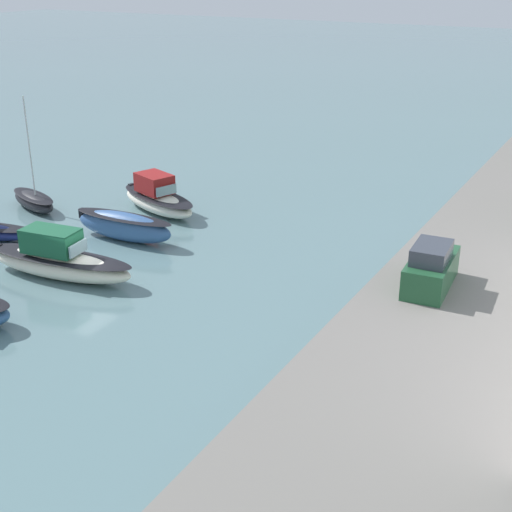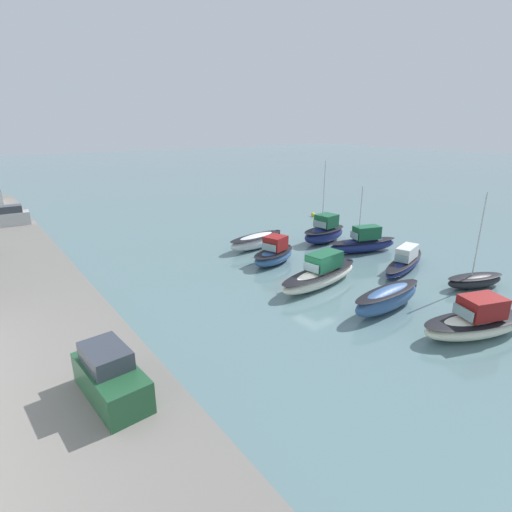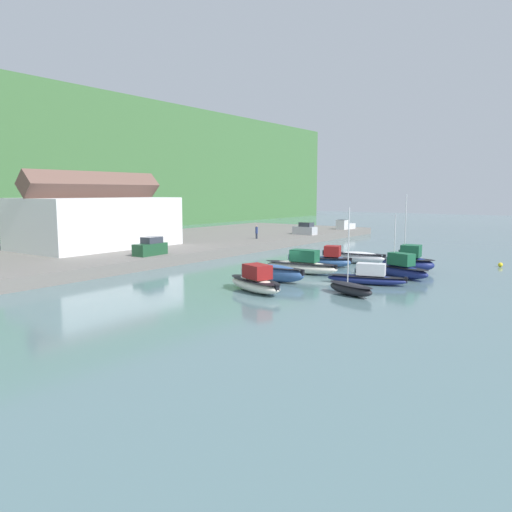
{
  "view_description": "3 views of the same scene",
  "coord_description": "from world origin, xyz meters",
  "px_view_note": "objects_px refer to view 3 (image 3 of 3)",
  "views": [
    {
      "loc": [
        24.76,
        24.13,
        15.08
      ],
      "look_at": [
        -3.16,
        8.55,
        1.78
      ],
      "focal_mm": 50.0,
      "sensor_mm": 36.0,
      "label": 1
    },
    {
      "loc": [
        -19.68,
        20.07,
        12.04
      ],
      "look_at": [
        3.96,
        2.68,
        2.18
      ],
      "focal_mm": 28.0,
      "sensor_mm": 36.0,
      "label": 2
    },
    {
      "loc": [
        -45.09,
        -28.1,
        8.67
      ],
      "look_at": [
        1.91,
        6.13,
        1.21
      ],
      "focal_mm": 35.0,
      "sensor_mm": 36.0,
      "label": 3
    }
  ],
  "objects_px": {
    "moored_boat_2": "(302,265)",
    "moored_boat_3": "(331,259)",
    "moored_boat_4": "(359,257)",
    "mooring_buoy_0": "(500,265)",
    "person_on_quay": "(257,232)",
    "moored_boat_8": "(408,261)",
    "moored_boat_5": "(350,288)",
    "parked_car_1": "(150,247)",
    "moored_boat_0": "(255,282)",
    "moored_boat_7": "(399,269)",
    "moored_boat_1": "(275,273)",
    "parked_car_0": "(305,229)",
    "moored_boat_6": "(368,277)",
    "pickup_truck_1": "(345,225)"
  },
  "relations": [
    {
      "from": "moored_boat_2",
      "to": "moored_boat_3",
      "type": "bearing_deg",
      "value": -9.81
    },
    {
      "from": "moored_boat_4",
      "to": "mooring_buoy_0",
      "type": "distance_m",
      "value": 16.2
    },
    {
      "from": "person_on_quay",
      "to": "moored_boat_8",
      "type": "bearing_deg",
      "value": -110.7
    },
    {
      "from": "moored_boat_5",
      "to": "moored_boat_8",
      "type": "distance_m",
      "value": 15.5
    },
    {
      "from": "moored_boat_5",
      "to": "person_on_quay",
      "type": "bearing_deg",
      "value": 67.79
    },
    {
      "from": "parked_car_1",
      "to": "moored_boat_8",
      "type": "bearing_deg",
      "value": -156.83
    },
    {
      "from": "moored_boat_4",
      "to": "person_on_quay",
      "type": "xyz_separation_m",
      "value": [
        8.23,
        21.48,
        1.58
      ]
    },
    {
      "from": "moored_boat_0",
      "to": "person_on_quay",
      "type": "xyz_separation_m",
      "value": [
        29.84,
        21.56,
        1.46
      ]
    },
    {
      "from": "mooring_buoy_0",
      "to": "moored_boat_0",
      "type": "bearing_deg",
      "value": 153.11
    },
    {
      "from": "moored_boat_7",
      "to": "moored_boat_3",
      "type": "bearing_deg",
      "value": 91.78
    },
    {
      "from": "moored_boat_1",
      "to": "parked_car_0",
      "type": "xyz_separation_m",
      "value": [
        36.25,
        17.98,
        1.28
      ]
    },
    {
      "from": "moored_boat_0",
      "to": "moored_boat_4",
      "type": "relative_size",
      "value": 1.05
    },
    {
      "from": "moored_boat_2",
      "to": "moored_boat_8",
      "type": "bearing_deg",
      "value": -53.94
    },
    {
      "from": "moored_boat_2",
      "to": "moored_boat_7",
      "type": "xyz_separation_m",
      "value": [
        3.56,
        -9.34,
        -0.0
      ]
    },
    {
      "from": "moored_boat_6",
      "to": "person_on_quay",
      "type": "xyz_separation_m",
      "value": [
        20.72,
        28.06,
        1.64
      ]
    },
    {
      "from": "moored_boat_8",
      "to": "moored_boat_4",
      "type": "bearing_deg",
      "value": 63.23
    },
    {
      "from": "moored_boat_4",
      "to": "parked_car_0",
      "type": "distance_m",
      "value": 27.64
    },
    {
      "from": "moored_boat_3",
      "to": "parked_car_1",
      "type": "relative_size",
      "value": 1.27
    },
    {
      "from": "parked_car_0",
      "to": "moored_boat_2",
      "type": "bearing_deg",
      "value": -146.36
    },
    {
      "from": "moored_boat_5",
      "to": "mooring_buoy_0",
      "type": "relative_size",
      "value": 14.02
    },
    {
      "from": "moored_boat_4",
      "to": "moored_boat_7",
      "type": "relative_size",
      "value": 0.93
    },
    {
      "from": "moored_boat_2",
      "to": "mooring_buoy_0",
      "type": "bearing_deg",
      "value": -49.77
    },
    {
      "from": "moored_boat_3",
      "to": "parked_car_1",
      "type": "xyz_separation_m",
      "value": [
        -11.53,
        17.89,
        1.26
      ]
    },
    {
      "from": "moored_boat_1",
      "to": "moored_boat_4",
      "type": "xyz_separation_m",
      "value": [
        16.49,
        -1.3,
        -0.11
      ]
    },
    {
      "from": "parked_car_1",
      "to": "parked_car_0",
      "type": "bearing_deg",
      "value": -94.26
    },
    {
      "from": "moored_boat_3",
      "to": "moored_boat_4",
      "type": "bearing_deg",
      "value": -33.98
    },
    {
      "from": "moored_boat_2",
      "to": "parked_car_1",
      "type": "height_order",
      "value": "parked_car_1"
    },
    {
      "from": "moored_boat_6",
      "to": "parked_car_0",
      "type": "bearing_deg",
      "value": 23.09
    },
    {
      "from": "moored_boat_0",
      "to": "moored_boat_6",
      "type": "xyz_separation_m",
      "value": [
        9.12,
        -6.5,
        -0.18
      ]
    },
    {
      "from": "moored_boat_0",
      "to": "moored_boat_2",
      "type": "height_order",
      "value": "moored_boat_2"
    },
    {
      "from": "moored_boat_3",
      "to": "moored_boat_4",
      "type": "distance_m",
      "value": 4.85
    },
    {
      "from": "moored_boat_1",
      "to": "moored_boat_7",
      "type": "distance_m",
      "value": 12.89
    },
    {
      "from": "moored_boat_1",
      "to": "mooring_buoy_0",
      "type": "xyz_separation_m",
      "value": [
        23.49,
        -15.9,
        -0.62
      ]
    },
    {
      "from": "moored_boat_5",
      "to": "person_on_quay",
      "type": "relative_size",
      "value": 3.46
    },
    {
      "from": "moored_boat_1",
      "to": "moored_boat_4",
      "type": "distance_m",
      "value": 16.54
    },
    {
      "from": "pickup_truck_1",
      "to": "moored_boat_8",
      "type": "bearing_deg",
      "value": 127.15
    },
    {
      "from": "moored_boat_0",
      "to": "moored_boat_5",
      "type": "height_order",
      "value": "moored_boat_5"
    },
    {
      "from": "moored_boat_0",
      "to": "parked_car_1",
      "type": "bearing_deg",
      "value": 93.98
    },
    {
      "from": "moored_boat_6",
      "to": "pickup_truck_1",
      "type": "distance_m",
      "value": 54.75
    },
    {
      "from": "moored_boat_5",
      "to": "moored_boat_2",
      "type": "bearing_deg",
      "value": 71.56
    },
    {
      "from": "moored_boat_7",
      "to": "parked_car_0",
      "type": "bearing_deg",
      "value": 62.46
    },
    {
      "from": "moored_boat_3",
      "to": "parked_car_0",
      "type": "bearing_deg",
      "value": 19.73
    },
    {
      "from": "moored_boat_5",
      "to": "moored_boat_3",
      "type": "bearing_deg",
      "value": 53.57
    },
    {
      "from": "moored_boat_5",
      "to": "moored_boat_1",
      "type": "bearing_deg",
      "value": 100.08
    },
    {
      "from": "moored_boat_6",
      "to": "moored_boat_0",
      "type": "bearing_deg",
      "value": 128.88
    },
    {
      "from": "moored_boat_6",
      "to": "parked_car_0",
      "type": "xyz_separation_m",
      "value": [
        32.25,
        25.87,
        1.45
      ]
    },
    {
      "from": "parked_car_1",
      "to": "moored_boat_2",
      "type": "bearing_deg",
      "value": -167.06
    },
    {
      "from": "moored_boat_1",
      "to": "moored_boat_6",
      "type": "bearing_deg",
      "value": -64.8
    },
    {
      "from": "moored_boat_3",
      "to": "moored_boat_6",
      "type": "height_order",
      "value": "moored_boat_3"
    },
    {
      "from": "moored_boat_1",
      "to": "moored_boat_7",
      "type": "height_order",
      "value": "moored_boat_7"
    }
  ]
}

